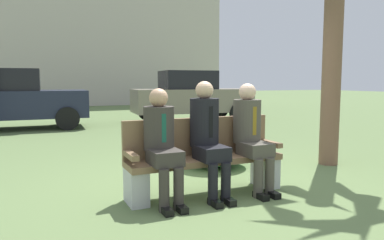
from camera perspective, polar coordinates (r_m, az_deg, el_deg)
The scene contains 9 objects.
ground_plane at distance 4.77m, azimuth 2.68°, elevation -10.24°, with size 80.00×80.00×0.00m, color #5C7343.
park_bench at distance 4.38m, azimuth 1.84°, elevation -6.01°, with size 1.89×0.44×0.90m.
seated_man_left at distance 4.00m, azimuth -4.74°, elevation -3.05°, with size 0.34×0.72×1.26m.
seated_man_middle at distance 4.21m, azimuth 2.44°, elevation -2.01°, with size 0.34×0.72×1.34m.
seated_man_right at distance 4.51m, azimuth 9.14°, elevation -1.73°, with size 0.34×0.72×1.31m.
shrub_near_bench at distance 5.77m, azimuth 3.70°, elevation -3.95°, with size 1.08×0.99×0.67m, color #227E37.
parked_car_near at distance 11.32m, azimuth -26.24°, elevation 2.91°, with size 3.96×1.84×1.68m.
parked_car_far at distance 12.22m, azimuth -0.17°, elevation 3.72°, with size 4.02×1.99×1.68m.
building_backdrop at distance 24.18m, azimuth -13.23°, elevation 13.42°, with size 13.13×6.96×8.95m.
Camera 1 is at (-2.07, -4.08, 1.34)m, focal length 34.19 mm.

